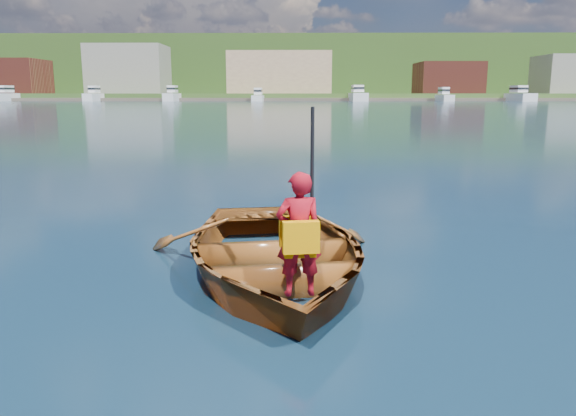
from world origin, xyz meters
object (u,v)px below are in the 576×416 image
rowboat (272,252)px  dock (289,99)px  child_paddler (299,234)px  marina_yachts (284,96)px

rowboat → dock: bearing=90.5°
child_paddler → marina_yachts: marina_yachts is taller
child_paddler → rowboat: bearing=108.4°
rowboat → child_paddler: (0.29, -0.87, 0.43)m
rowboat → dock: 148.42m
dock → marina_yachts: 4.96m
rowboat → dock: dock is taller
marina_yachts → rowboat: bearing=-89.0°
child_paddler → dock: bearing=90.6°
child_paddler → marina_yachts: bearing=91.1°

